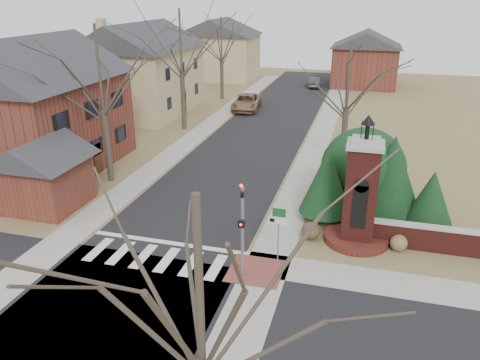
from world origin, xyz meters
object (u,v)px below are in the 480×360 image
(traffic_signal_pole, at_px, (242,222))
(sign_post, at_px, (279,225))
(distant_car, at_px, (314,82))
(pickup_truck, at_px, (247,102))
(brick_gate_monument, at_px, (360,202))

(traffic_signal_pole, bearing_deg, sign_post, 47.57)
(traffic_signal_pole, distance_m, distant_car, 44.45)
(pickup_truck, bearing_deg, distant_car, 63.98)
(traffic_signal_pole, bearing_deg, pickup_truck, 104.38)
(sign_post, relative_size, pickup_truck, 0.48)
(sign_post, distance_m, distant_car, 43.10)
(traffic_signal_pole, xyz_separation_m, distant_car, (-2.41, 44.34, -1.94))
(traffic_signal_pole, height_order, brick_gate_monument, brick_gate_monument)
(traffic_signal_pole, relative_size, sign_post, 1.64)
(sign_post, distance_m, pickup_truck, 30.01)
(distant_car, bearing_deg, brick_gate_monument, 92.90)
(brick_gate_monument, xyz_separation_m, pickup_truck, (-12.40, 25.61, -1.37))
(sign_post, height_order, distant_car, sign_post)
(pickup_truck, height_order, distant_car, pickup_truck)
(traffic_signal_pole, distance_m, pickup_truck, 31.05)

